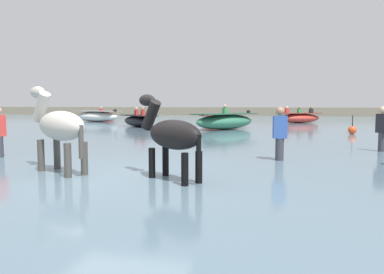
{
  "coord_description": "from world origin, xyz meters",
  "views": [
    {
      "loc": [
        2.85,
        -6.64,
        1.71
      ],
      "look_at": [
        0.87,
        2.87,
        0.85
      ],
      "focal_mm": 35.24,
      "sensor_mm": 36.0,
      "label": 1
    }
  ],
  "objects_px": {
    "boat_near_port": "(138,121)",
    "horse_trailing_pinto": "(59,128)",
    "person_spectator_far": "(382,133)",
    "horse_lead_black": "(172,137)",
    "boat_distant_east": "(102,115)",
    "boat_far_offshore": "(225,121)",
    "channel_buoy": "(352,130)",
    "boat_far_inshore": "(97,116)",
    "person_wading_mid": "(280,139)",
    "boat_distant_west": "(299,118)",
    "boat_mid_channel": "(219,119)"
  },
  "relations": [
    {
      "from": "boat_near_port",
      "to": "horse_trailing_pinto",
      "type": "bearing_deg",
      "value": -76.04
    },
    {
      "from": "boat_near_port",
      "to": "person_spectator_far",
      "type": "relative_size",
      "value": 1.92
    },
    {
      "from": "horse_lead_black",
      "to": "horse_trailing_pinto",
      "type": "xyz_separation_m",
      "value": [
        -2.36,
        0.24,
        0.11
      ]
    },
    {
      "from": "horse_trailing_pinto",
      "to": "boat_distant_east",
      "type": "height_order",
      "value": "horse_trailing_pinto"
    },
    {
      "from": "boat_far_offshore",
      "to": "boat_distant_east",
      "type": "xyz_separation_m",
      "value": [
        -12.48,
        11.53,
        -0.11
      ]
    },
    {
      "from": "channel_buoy",
      "to": "horse_lead_black",
      "type": "bearing_deg",
      "value": -114.9
    },
    {
      "from": "boat_far_inshore",
      "to": "person_spectator_far",
      "type": "xyz_separation_m",
      "value": [
        15.95,
        -14.74,
        0.12
      ]
    },
    {
      "from": "boat_far_inshore",
      "to": "person_spectator_far",
      "type": "height_order",
      "value": "person_spectator_far"
    },
    {
      "from": "boat_far_inshore",
      "to": "channel_buoy",
      "type": "distance_m",
      "value": 18.45
    },
    {
      "from": "horse_lead_black",
      "to": "person_wading_mid",
      "type": "relative_size",
      "value": 1.16
    },
    {
      "from": "channel_buoy",
      "to": "boat_distant_west",
      "type": "bearing_deg",
      "value": 99.56
    },
    {
      "from": "boat_mid_channel",
      "to": "channel_buoy",
      "type": "bearing_deg",
      "value": -49.15
    },
    {
      "from": "boat_distant_east",
      "to": "boat_far_inshore",
      "type": "bearing_deg",
      "value": -68.63
    },
    {
      "from": "horse_lead_black",
      "to": "person_spectator_far",
      "type": "bearing_deg",
      "value": 46.5
    },
    {
      "from": "horse_lead_black",
      "to": "boat_far_offshore",
      "type": "distance_m",
      "value": 13.46
    },
    {
      "from": "boat_mid_channel",
      "to": "horse_lead_black",
      "type": "bearing_deg",
      "value": -84.75
    },
    {
      "from": "channel_buoy",
      "to": "boat_far_inshore",
      "type": "bearing_deg",
      "value": 152.9
    },
    {
      "from": "boat_distant_east",
      "to": "person_wading_mid",
      "type": "height_order",
      "value": "person_wading_mid"
    },
    {
      "from": "boat_near_port",
      "to": "person_wading_mid",
      "type": "distance_m",
      "value": 14.42
    },
    {
      "from": "boat_far_offshore",
      "to": "boat_far_inshore",
      "type": "relative_size",
      "value": 0.96
    },
    {
      "from": "horse_lead_black",
      "to": "person_spectator_far",
      "type": "distance_m",
      "value": 7.05
    },
    {
      "from": "boat_mid_channel",
      "to": "boat_distant_east",
      "type": "relative_size",
      "value": 0.99
    },
    {
      "from": "boat_distant_east",
      "to": "channel_buoy",
      "type": "xyz_separation_m",
      "value": [
        18.43,
        -13.52,
        -0.12
      ]
    },
    {
      "from": "boat_far_offshore",
      "to": "boat_mid_channel",
      "type": "height_order",
      "value": "boat_far_offshore"
    },
    {
      "from": "boat_near_port",
      "to": "boat_mid_channel",
      "type": "xyz_separation_m",
      "value": [
        4.17,
        4.88,
        -0.07
      ]
    },
    {
      "from": "horse_trailing_pinto",
      "to": "boat_far_offshore",
      "type": "xyz_separation_m",
      "value": [
        1.72,
        13.21,
        -0.46
      ]
    },
    {
      "from": "boat_far_inshore",
      "to": "boat_mid_channel",
      "type": "height_order",
      "value": "boat_far_inshore"
    },
    {
      "from": "boat_near_port",
      "to": "boat_far_inshore",
      "type": "height_order",
      "value": "boat_near_port"
    },
    {
      "from": "horse_lead_black",
      "to": "boat_far_offshore",
      "type": "bearing_deg",
      "value": 92.69
    },
    {
      "from": "boat_far_offshore",
      "to": "boat_mid_channel",
      "type": "relative_size",
      "value": 1.38
    },
    {
      "from": "horse_lead_black",
      "to": "boat_near_port",
      "type": "xyz_separation_m",
      "value": [
        -5.98,
        14.81,
        -0.43
      ]
    },
    {
      "from": "boat_far_inshore",
      "to": "channel_buoy",
      "type": "relative_size",
      "value": 5.08
    },
    {
      "from": "boat_far_offshore",
      "to": "boat_distant_east",
      "type": "relative_size",
      "value": 1.36
    },
    {
      "from": "boat_far_inshore",
      "to": "person_wading_mid",
      "type": "height_order",
      "value": "person_wading_mid"
    },
    {
      "from": "horse_trailing_pinto",
      "to": "boat_far_offshore",
      "type": "height_order",
      "value": "horse_trailing_pinto"
    },
    {
      "from": "boat_far_offshore",
      "to": "boat_far_inshore",
      "type": "distance_m",
      "value": 12.28
    },
    {
      "from": "person_spectator_far",
      "to": "boat_far_inshore",
      "type": "bearing_deg",
      "value": 137.26
    },
    {
      "from": "horse_lead_black",
      "to": "boat_far_offshore",
      "type": "relative_size",
      "value": 0.46
    },
    {
      "from": "boat_far_offshore",
      "to": "boat_distant_east",
      "type": "height_order",
      "value": "boat_far_offshore"
    },
    {
      "from": "channel_buoy",
      "to": "boat_mid_channel",
      "type": "bearing_deg",
      "value": 130.85
    },
    {
      "from": "boat_far_offshore",
      "to": "boat_near_port",
      "type": "bearing_deg",
      "value": 165.71
    },
    {
      "from": "boat_distant_west",
      "to": "boat_mid_channel",
      "type": "xyz_separation_m",
      "value": [
        -5.5,
        -1.42,
        -0.08
      ]
    },
    {
      "from": "horse_trailing_pinto",
      "to": "boat_distant_east",
      "type": "relative_size",
      "value": 0.69
    },
    {
      "from": "boat_distant_east",
      "to": "person_spectator_far",
      "type": "height_order",
      "value": "person_spectator_far"
    },
    {
      "from": "horse_trailing_pinto",
      "to": "channel_buoy",
      "type": "height_order",
      "value": "horse_trailing_pinto"
    },
    {
      "from": "boat_near_port",
      "to": "person_spectator_far",
      "type": "height_order",
      "value": "person_spectator_far"
    },
    {
      "from": "horse_trailing_pinto",
      "to": "boat_near_port",
      "type": "relative_size",
      "value": 0.66
    },
    {
      "from": "boat_distant_west",
      "to": "boat_far_inshore",
      "type": "bearing_deg",
      "value": -175.15
    },
    {
      "from": "boat_distant_west",
      "to": "horse_lead_black",
      "type": "bearing_deg",
      "value": -99.91
    },
    {
      "from": "horse_lead_black",
      "to": "boat_far_inshore",
      "type": "relative_size",
      "value": 0.44
    }
  ]
}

